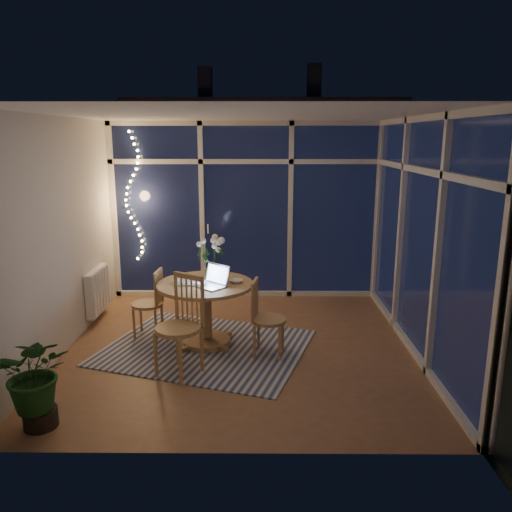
{
  "coord_description": "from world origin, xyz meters",
  "views": [
    {
      "loc": [
        0.2,
        -5.38,
        2.37
      ],
      "look_at": [
        0.16,
        0.25,
        1.03
      ],
      "focal_mm": 35.0,
      "sensor_mm": 36.0,
      "label": 1
    }
  ],
  "objects_px": {
    "flower_vase": "(214,269)",
    "potted_plant": "(37,385)",
    "laptop": "(209,275)",
    "chair_left": "(147,303)",
    "chair_front": "(178,326)",
    "chair_right": "(269,318)",
    "dining_table": "(206,314)"
  },
  "relations": [
    {
      "from": "laptop",
      "to": "flower_vase",
      "type": "relative_size",
      "value": 1.68
    },
    {
      "from": "chair_front",
      "to": "chair_left",
      "type": "bearing_deg",
      "value": 150.36
    },
    {
      "from": "chair_left",
      "to": "potted_plant",
      "type": "distance_m",
      "value": 2.03
    },
    {
      "from": "chair_left",
      "to": "chair_right",
      "type": "relative_size",
      "value": 0.97
    },
    {
      "from": "chair_right",
      "to": "chair_front",
      "type": "height_order",
      "value": "chair_front"
    },
    {
      "from": "chair_right",
      "to": "flower_vase",
      "type": "relative_size",
      "value": 4.18
    },
    {
      "from": "chair_right",
      "to": "potted_plant",
      "type": "xyz_separation_m",
      "value": [
        -1.94,
        -1.43,
        -0.06
      ]
    },
    {
      "from": "chair_left",
      "to": "potted_plant",
      "type": "height_order",
      "value": "chair_left"
    },
    {
      "from": "flower_vase",
      "to": "potted_plant",
      "type": "bearing_deg",
      "value": -123.58
    },
    {
      "from": "chair_front",
      "to": "dining_table",
      "type": "bearing_deg",
      "value": 107.61
    },
    {
      "from": "dining_table",
      "to": "chair_left",
      "type": "height_order",
      "value": "chair_left"
    },
    {
      "from": "chair_front",
      "to": "laptop",
      "type": "xyz_separation_m",
      "value": [
        0.26,
        0.62,
        0.36
      ]
    },
    {
      "from": "laptop",
      "to": "potted_plant",
      "type": "height_order",
      "value": "laptop"
    },
    {
      "from": "potted_plant",
      "to": "chair_right",
      "type": "bearing_deg",
      "value": 36.37
    },
    {
      "from": "chair_left",
      "to": "chair_front",
      "type": "distance_m",
      "value": 1.15
    },
    {
      "from": "chair_left",
      "to": "chair_front",
      "type": "relative_size",
      "value": 0.81
    },
    {
      "from": "dining_table",
      "to": "chair_front",
      "type": "height_order",
      "value": "chair_front"
    },
    {
      "from": "dining_table",
      "to": "chair_left",
      "type": "distance_m",
      "value": 0.78
    },
    {
      "from": "chair_right",
      "to": "laptop",
      "type": "xyz_separation_m",
      "value": [
        -0.66,
        0.16,
        0.44
      ]
    },
    {
      "from": "chair_left",
      "to": "flower_vase",
      "type": "height_order",
      "value": "flower_vase"
    },
    {
      "from": "flower_vase",
      "to": "chair_right",
      "type": "bearing_deg",
      "value": -38.99
    },
    {
      "from": "chair_right",
      "to": "flower_vase",
      "type": "height_order",
      "value": "flower_vase"
    },
    {
      "from": "dining_table",
      "to": "chair_right",
      "type": "distance_m",
      "value": 0.78
    },
    {
      "from": "chair_front",
      "to": "flower_vase",
      "type": "height_order",
      "value": "chair_front"
    },
    {
      "from": "chair_left",
      "to": "flower_vase",
      "type": "xyz_separation_m",
      "value": [
        0.82,
        -0.03,
        0.43
      ]
    },
    {
      "from": "chair_right",
      "to": "flower_vase",
      "type": "bearing_deg",
      "value": 60.27
    },
    {
      "from": "chair_front",
      "to": "potted_plant",
      "type": "distance_m",
      "value": 1.41
    },
    {
      "from": "chair_left",
      "to": "potted_plant",
      "type": "xyz_separation_m",
      "value": [
        -0.48,
        -1.98,
        -0.04
      ]
    },
    {
      "from": "chair_left",
      "to": "chair_right",
      "type": "height_order",
      "value": "chair_right"
    },
    {
      "from": "chair_right",
      "to": "laptop",
      "type": "relative_size",
      "value": 2.49
    },
    {
      "from": "laptop",
      "to": "chair_front",
      "type": "bearing_deg",
      "value": -70.49
    },
    {
      "from": "potted_plant",
      "to": "laptop",
      "type": "bearing_deg",
      "value": 51.15
    }
  ]
}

